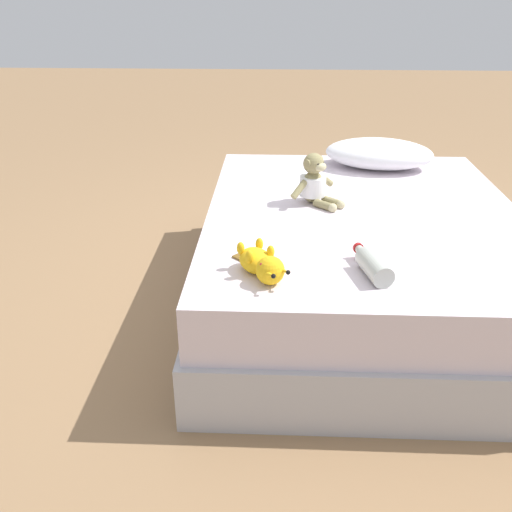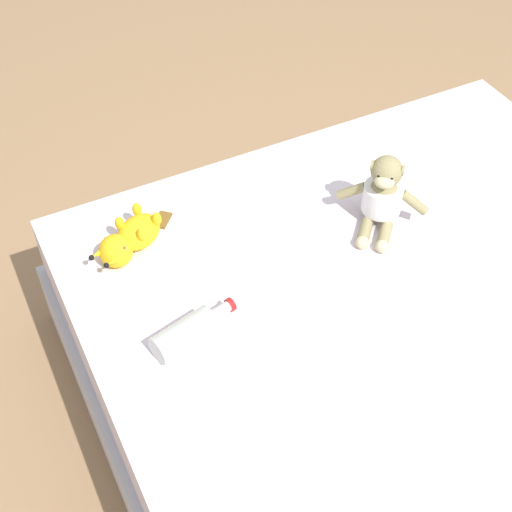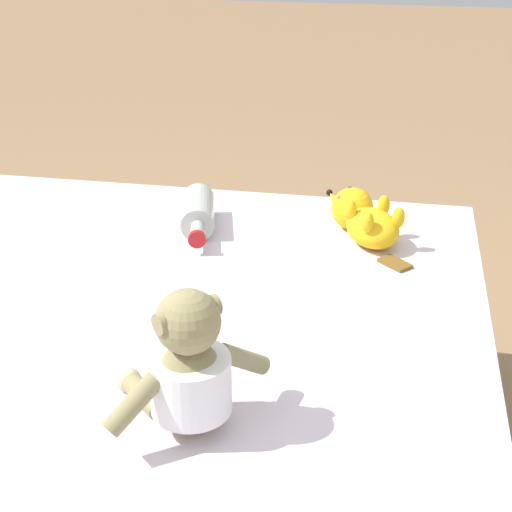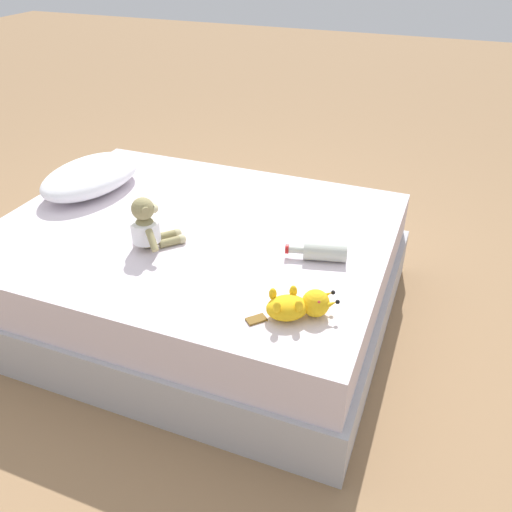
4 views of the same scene
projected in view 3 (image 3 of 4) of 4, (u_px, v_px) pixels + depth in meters
bed at (88, 485)px, 1.41m from camera, size 1.45×1.83×0.48m
plush_monkey at (186, 371)px, 1.14m from camera, size 0.26×0.26×0.24m
plush_yellow_creature at (364, 219)px, 1.78m from camera, size 0.22×0.31×0.10m
glass_bottle at (198, 213)px, 1.83m from camera, size 0.12×0.26×0.08m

